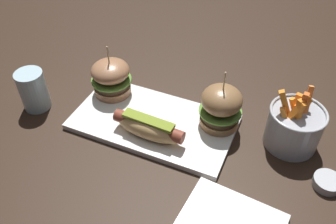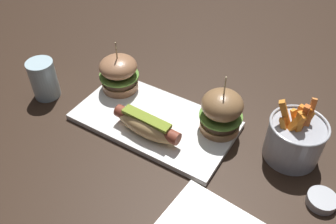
# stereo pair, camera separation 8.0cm
# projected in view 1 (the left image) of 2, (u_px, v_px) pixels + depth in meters

# --- Properties ---
(ground_plane) EXTENTS (3.00, 3.00, 0.00)m
(ground_plane) POSITION_uv_depth(u_px,v_px,m) (154.00, 124.00, 0.85)
(ground_plane) COLOR black
(platter_main) EXTENTS (0.38, 0.20, 0.01)m
(platter_main) POSITION_uv_depth(u_px,v_px,m) (153.00, 122.00, 0.85)
(platter_main) COLOR white
(platter_main) RESTS_ON ground
(hot_dog) EXTENTS (0.17, 0.06, 0.05)m
(hot_dog) POSITION_uv_depth(u_px,v_px,m) (149.00, 127.00, 0.79)
(hot_dog) COLOR tan
(hot_dog) RESTS_ON platter_main
(slider_left) EXTENTS (0.10, 0.10, 0.14)m
(slider_left) POSITION_uv_depth(u_px,v_px,m) (111.00, 77.00, 0.89)
(slider_left) COLOR #A16E4A
(slider_left) RESTS_ON platter_main
(slider_right) EXTENTS (0.10, 0.10, 0.15)m
(slider_right) POSITION_uv_depth(u_px,v_px,m) (221.00, 106.00, 0.80)
(slider_right) COLOR olive
(slider_right) RESTS_ON platter_main
(fries_bucket) EXTENTS (0.12, 0.12, 0.15)m
(fries_bucket) POSITION_uv_depth(u_px,v_px,m) (294.00, 126.00, 0.77)
(fries_bucket) COLOR #A8AAB2
(fries_bucket) RESTS_ON ground
(sauce_ramekin) EXTENTS (0.06, 0.06, 0.02)m
(sauce_ramekin) POSITION_uv_depth(u_px,v_px,m) (327.00, 182.00, 0.72)
(sauce_ramekin) COLOR #B7BABF
(sauce_ramekin) RESTS_ON ground
(water_glass) EXTENTS (0.07, 0.07, 0.10)m
(water_glass) POSITION_uv_depth(u_px,v_px,m) (33.00, 90.00, 0.87)
(water_glass) COLOR silver
(water_glass) RESTS_ON ground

